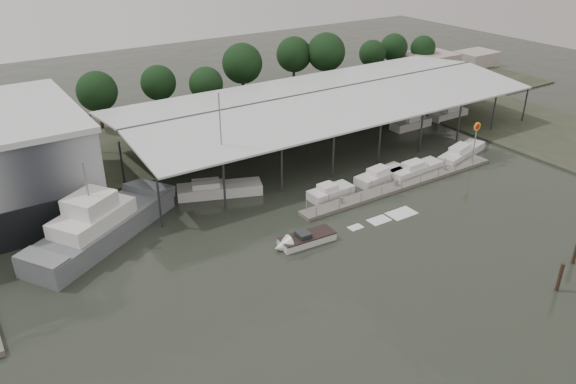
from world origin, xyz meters
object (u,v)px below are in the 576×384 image
white_sailboat (218,189)px  grey_trawler (103,224)px  shell_fuel_sign (476,135)px  speedboat_underway (302,240)px

white_sailboat → grey_trawler: bearing=-148.8°
shell_fuel_sign → white_sailboat: 32.59m
grey_trawler → white_sailboat: (13.65, 2.39, -0.94)m
shell_fuel_sign → speedboat_underway: 29.44m
shell_fuel_sign → speedboat_underway: size_ratio=0.32×
grey_trawler → white_sailboat: white_sailboat is taller
shell_fuel_sign → grey_trawler: bearing=170.5°
speedboat_underway → shell_fuel_sign: bearing=-168.4°
shell_fuel_sign → white_sailboat: bearing=162.3°
grey_trawler → speedboat_underway: size_ratio=1.00×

